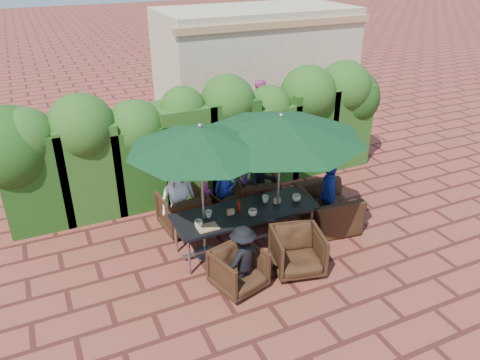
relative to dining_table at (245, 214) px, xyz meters
name	(u,v)px	position (x,y,z in m)	size (l,w,h in m)	color
ground	(254,240)	(0.24, 0.11, -0.68)	(80.00, 80.00, 0.00)	brown
dining_table	(245,214)	(0.00, 0.00, 0.00)	(2.55, 0.90, 0.75)	black
umbrella_left	(200,138)	(-0.74, 0.08, 1.54)	(2.40, 2.40, 2.46)	gray
umbrella_right	(281,127)	(0.64, -0.02, 1.54)	(2.89, 2.89, 2.46)	gray
chair_far_left	(183,209)	(-0.80, 1.05, -0.25)	(0.82, 0.77, 0.84)	black
chair_far_mid	(226,202)	(0.10, 1.05, -0.33)	(0.68, 0.64, 0.70)	black
chair_far_right	(258,192)	(0.79, 1.05, -0.26)	(0.82, 0.77, 0.84)	black
chair_near_left	(239,268)	(-0.57, -0.98, -0.30)	(0.73, 0.69, 0.75)	black
chair_near_right	(298,250)	(0.50, -0.98, -0.27)	(0.80, 0.75, 0.82)	black
chair_end_right	(327,203)	(1.75, -0.01, -0.17)	(1.15, 0.75, 1.01)	black
adult_far_left	(178,198)	(-0.89, 1.03, 0.02)	(0.68, 0.41, 1.39)	white
adult_far_mid	(226,191)	(0.08, 1.03, -0.05)	(0.45, 0.37, 1.26)	#1E34A3
adult_far_right	(262,184)	(0.80, 0.89, 0.01)	(0.66, 0.40, 1.37)	black
adult_near_left	(243,259)	(-0.51, -1.02, -0.11)	(0.72, 0.33, 1.13)	black
adult_end_right	(329,195)	(1.78, 0.01, -0.02)	(0.77, 0.38, 1.31)	#1E34A3
child_left	(206,203)	(-0.34, 1.03, -0.22)	(0.33, 0.27, 0.91)	#C44590
child_right	(245,192)	(0.54, 1.13, -0.22)	(0.33, 0.27, 0.91)	#9250AE
pedestrian_a	(239,119)	(1.90, 4.36, 0.10)	(1.45, 0.52, 1.56)	#258929
pedestrian_b	(258,110)	(2.60, 4.60, 0.16)	(0.81, 0.49, 1.68)	#C44590
pedestrian_c	(302,105)	(3.78, 4.29, 0.25)	(1.18, 0.54, 1.85)	gray
cup_a	(199,223)	(-0.91, -0.13, 0.13)	(0.14, 0.14, 0.11)	beige
cup_b	(209,214)	(-0.65, 0.08, 0.13)	(0.13, 0.13, 0.12)	beige
cup_c	(253,212)	(0.06, -0.20, 0.13)	(0.15, 0.15, 0.12)	beige
cup_d	(265,199)	(0.47, 0.13, 0.13)	(0.13, 0.13, 0.12)	beige
cup_e	(296,198)	(1.00, -0.07, 0.14)	(0.16, 0.16, 0.13)	beige
ketchup_bottle	(239,207)	(-0.09, 0.04, 0.16)	(0.04, 0.04, 0.17)	#B20C0A
sauce_bottle	(238,204)	(-0.08, 0.12, 0.16)	(0.04, 0.04, 0.17)	#4C230C
serving_tray	(208,227)	(-0.79, -0.24, 0.08)	(0.35, 0.25, 0.02)	tan
number_block_left	(231,212)	(-0.27, 0.00, 0.12)	(0.12, 0.06, 0.10)	tan
number_block_right	(277,201)	(0.65, 0.01, 0.12)	(0.12, 0.06, 0.10)	tan
hedge_wall	(202,130)	(0.15, 2.43, 0.71)	(9.10, 1.60, 2.54)	black
building	(255,60)	(3.74, 7.10, 0.93)	(6.20, 3.08, 3.20)	beige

